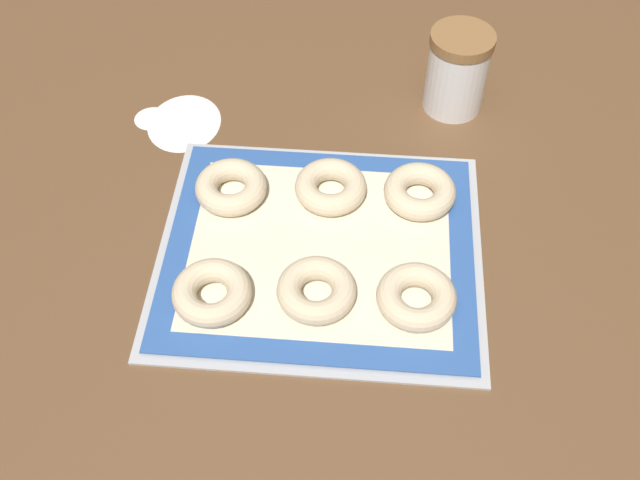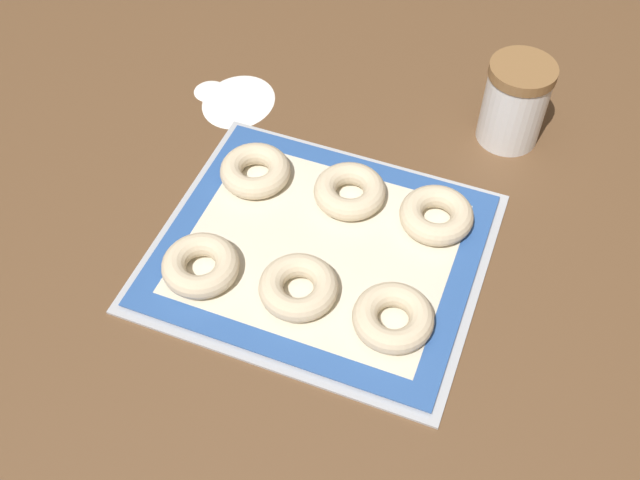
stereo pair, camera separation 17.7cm
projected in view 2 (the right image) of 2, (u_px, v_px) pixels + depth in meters
The scene contains 12 objects.
ground_plane at pixel (329, 247), 1.02m from camera, with size 2.80×2.80×0.00m, color brown.
baking_tray at pixel (320, 251), 1.01m from camera, with size 0.43×0.38×0.01m.
baking_mat at pixel (320, 248), 1.00m from camera, with size 0.41×0.35×0.00m.
bagel_front_left at pixel (201, 265), 0.96m from camera, with size 0.10×0.10×0.03m.
bagel_front_center at pixel (298, 287), 0.94m from camera, with size 0.10×0.10×0.03m.
bagel_front_right at pixel (393, 318), 0.91m from camera, with size 0.10×0.10×0.03m.
bagel_back_left at pixel (255, 171), 1.07m from camera, with size 0.10×0.10×0.03m.
bagel_back_center at pixel (348, 191), 1.04m from camera, with size 0.10×0.10×0.03m.
bagel_back_right at pixel (436, 215), 1.02m from camera, with size 0.10×0.10×0.03m.
flour_canister at pixel (515, 103), 1.10m from camera, with size 0.10×0.10×0.13m.
flour_patch_near at pixel (239, 101), 1.20m from camera, with size 0.11×0.13×0.00m.
flour_patch_far at pixel (211, 91), 1.21m from camera, with size 0.05×0.05×0.00m.
Camera 2 is at (0.21, -0.59, 0.80)m, focal length 42.00 mm.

